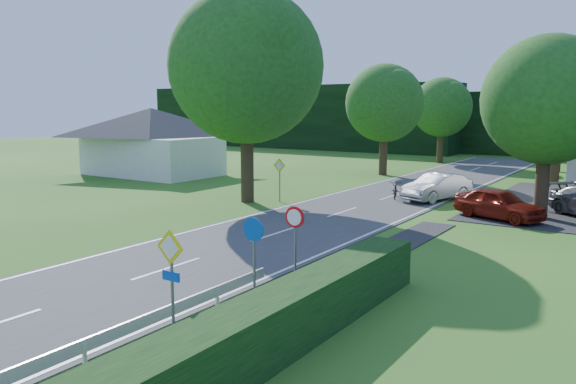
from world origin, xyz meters
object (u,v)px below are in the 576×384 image
Objects in this scene: streetlight at (544,123)px; motorcycle at (396,189)px; parked_car_red at (499,204)px; moving_car at (437,187)px.

motorcycle is at bearing -177.09° from streetlight.
moving_car is at bearing 70.73° from parked_car_red.
motorcycle is 7.19m from parked_car_red.
moving_car is at bearing 177.95° from streetlight.
streetlight is at bearing 3.97° from parked_car_red.
motorcycle is at bearing 86.11° from parked_car_red.
parked_car_red is at bearing -107.81° from streetlight.
streetlight reaches higher than moving_car.
parked_car_red is at bearing -22.19° from moving_car.
streetlight is 6.50m from moving_car.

